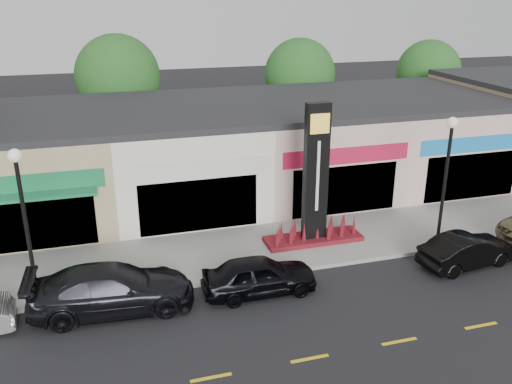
{
  "coord_description": "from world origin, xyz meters",
  "views": [
    {
      "loc": [
        -5.28,
        -15.35,
        10.34
      ],
      "look_at": [
        0.38,
        4.0,
        2.74
      ],
      "focal_mm": 38.0,
      "sensor_mm": 36.0,
      "label": 1
    }
  ],
  "objects_px": {
    "lamp_east_near": "(447,169)",
    "pylon_sign": "(315,195)",
    "car_dark_sedan": "(112,289)",
    "car_black_conv": "(468,251)",
    "car_black_sedan": "(259,275)",
    "lamp_west_near": "(24,212)"
  },
  "relations": [
    {
      "from": "lamp_east_near",
      "to": "pylon_sign",
      "type": "xyz_separation_m",
      "value": [
        -5.0,
        1.7,
        -1.2
      ]
    },
    {
      "from": "car_dark_sedan",
      "to": "car_black_sedan",
      "type": "distance_m",
      "value": 5.13
    },
    {
      "from": "lamp_west_near",
      "to": "car_black_sedan",
      "type": "xyz_separation_m",
      "value": [
        7.63,
        -1.47,
        -2.78
      ]
    },
    {
      "from": "car_dark_sedan",
      "to": "car_black_sedan",
      "type": "xyz_separation_m",
      "value": [
        5.12,
        -0.34,
        -0.1
      ]
    },
    {
      "from": "pylon_sign",
      "to": "car_black_conv",
      "type": "xyz_separation_m",
      "value": [
        5.11,
        -3.52,
        -1.61
      ]
    },
    {
      "from": "lamp_east_near",
      "to": "pylon_sign",
      "type": "relative_size",
      "value": 0.91
    },
    {
      "from": "car_black_conv",
      "to": "lamp_east_near",
      "type": "bearing_deg",
      "value": -4.0
    },
    {
      "from": "lamp_west_near",
      "to": "car_black_conv",
      "type": "bearing_deg",
      "value": -6.45
    },
    {
      "from": "car_dark_sedan",
      "to": "car_black_conv",
      "type": "bearing_deg",
      "value": -90.23
    },
    {
      "from": "car_dark_sedan",
      "to": "car_black_sedan",
      "type": "bearing_deg",
      "value": -91.14
    },
    {
      "from": "lamp_west_near",
      "to": "car_dark_sedan",
      "type": "xyz_separation_m",
      "value": [
        2.51,
        -1.13,
        -2.67
      ]
    },
    {
      "from": "car_black_conv",
      "to": "car_dark_sedan",
      "type": "bearing_deg",
      "value": 79.74
    },
    {
      "from": "car_dark_sedan",
      "to": "car_black_conv",
      "type": "relative_size",
      "value": 1.38
    },
    {
      "from": "car_dark_sedan",
      "to": "car_black_sedan",
      "type": "relative_size",
      "value": 1.34
    },
    {
      "from": "car_black_sedan",
      "to": "lamp_west_near",
      "type": "bearing_deg",
      "value": 79.55
    },
    {
      "from": "car_black_sedan",
      "to": "car_black_conv",
      "type": "height_order",
      "value": "car_black_sedan"
    },
    {
      "from": "car_dark_sedan",
      "to": "car_black_conv",
      "type": "height_order",
      "value": "car_dark_sedan"
    },
    {
      "from": "car_dark_sedan",
      "to": "lamp_east_near",
      "type": "bearing_deg",
      "value": -82.53
    },
    {
      "from": "lamp_east_near",
      "to": "car_black_conv",
      "type": "xyz_separation_m",
      "value": [
        0.11,
        -1.82,
        -2.82
      ]
    },
    {
      "from": "lamp_east_near",
      "to": "car_black_conv",
      "type": "distance_m",
      "value": 3.36
    },
    {
      "from": "lamp_west_near",
      "to": "car_black_conv",
      "type": "xyz_separation_m",
      "value": [
        16.11,
        -1.82,
        -2.82
      ]
    },
    {
      "from": "lamp_west_near",
      "to": "car_black_sedan",
      "type": "relative_size",
      "value": 1.33
    }
  ]
}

